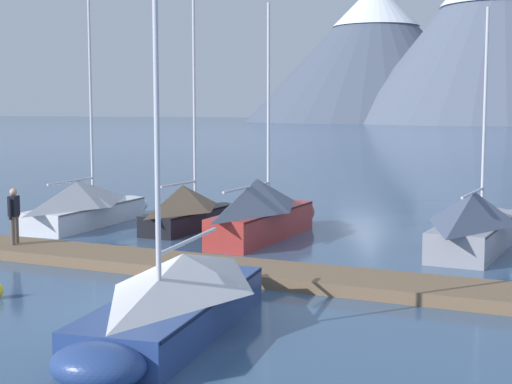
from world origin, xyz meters
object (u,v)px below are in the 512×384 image
sailboat_second_berth (190,208)px  sailboat_nearest_berth (87,203)px  sailboat_mid_dock_starboard (173,298)px  sailboat_mid_dock_port (264,210)px  person_on_dock (14,213)px  sailboat_far_berth (478,221)px

sailboat_second_berth → sailboat_nearest_berth: bearing=-169.8°
sailboat_second_berth → sailboat_mid_dock_starboard: sailboat_second_berth is taller
sailboat_nearest_berth → sailboat_mid_dock_port: 7.29m
sailboat_mid_dock_starboard → sailboat_mid_dock_port: bearing=106.0°
sailboat_nearest_berth → person_on_dock: bearing=-73.3°
sailboat_second_berth → sailboat_mid_dock_port: (3.25, -0.65, 0.19)m
sailboat_nearest_berth → sailboat_mid_dock_port: sailboat_nearest_berth is taller
sailboat_nearest_berth → sailboat_second_berth: (4.04, 0.73, -0.03)m
sailboat_nearest_berth → person_on_dock: 5.99m
sailboat_nearest_berth → sailboat_mid_dock_starboard: sailboat_nearest_berth is taller
sailboat_second_berth → sailboat_mid_dock_starboard: bearing=-61.1°
sailboat_second_berth → sailboat_far_berth: (10.08, 0.51, 0.08)m
sailboat_nearest_berth → person_on_dock: size_ratio=5.07×
sailboat_nearest_berth → sailboat_far_berth: (14.12, 1.24, 0.05)m
sailboat_mid_dock_port → person_on_dock: 8.05m
sailboat_mid_dock_port → sailboat_nearest_berth: bearing=-179.4°
sailboat_mid_dock_port → person_on_dock: bearing=-133.8°
sailboat_second_berth → sailboat_mid_dock_starboard: (6.36, -11.53, -0.07)m
sailboat_nearest_berth → sailboat_far_berth: bearing=5.0°
sailboat_mid_dock_port → sailboat_far_berth: sailboat_mid_dock_port is taller
sailboat_nearest_berth → sailboat_mid_dock_port: bearing=0.6°
sailboat_second_berth → person_on_dock: sailboat_second_berth is taller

